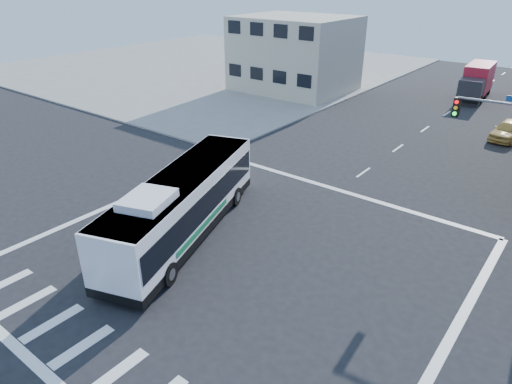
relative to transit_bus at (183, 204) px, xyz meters
The scene contains 6 objects.
ground 4.10m from the transit_bus, ahead, with size 120.00×120.00×0.00m, color black.
sidewalk_nw 47.11m from the transit_bus, 131.71° to the left, with size 50.00×50.00×0.15m, color gray.
building_west 33.02m from the transit_bus, 113.89° to the left, with size 12.06×10.06×8.00m.
transit_bus is the anchor object (origin of this frame).
box_truck 39.11m from the transit_bus, 84.05° to the left, with size 2.87×7.96×3.52m.
parked_car 28.38m from the transit_bus, 69.73° to the left, with size 1.85×4.60×1.57m, color #DCB354.
Camera 1 is at (11.69, -13.97, 12.35)m, focal length 32.00 mm.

